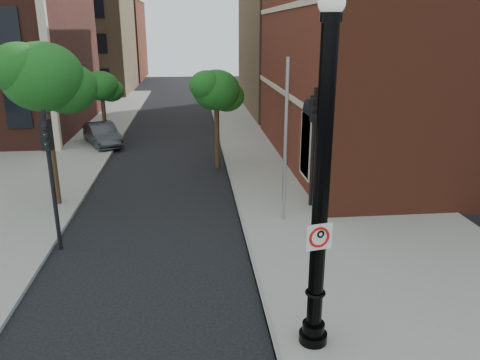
{
  "coord_description": "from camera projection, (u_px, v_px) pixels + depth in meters",
  "views": [
    {
      "loc": [
        0.45,
        -8.98,
        6.5
      ],
      "look_at": [
        1.57,
        2.0,
        2.93
      ],
      "focal_mm": 35.0,
      "sensor_mm": 36.0,
      "label": 1
    }
  ],
  "objects": [
    {
      "name": "ground",
      "position": [
        179.0,
        334.0,
        10.46
      ],
      "size": [
        120.0,
        120.0,
        0.0
      ],
      "primitive_type": "plane",
      "color": "black",
      "rests_on": "ground"
    },
    {
      "name": "sidewalk_right",
      "position": [
        322.0,
        183.0,
        20.48
      ],
      "size": [
        8.0,
        60.0,
        0.12
      ],
      "primitive_type": "cube",
      "color": "gray",
      "rests_on": "ground"
    },
    {
      "name": "sidewalk_left",
      "position": [
        27.0,
        148.0,
        26.61
      ],
      "size": [
        10.0,
        50.0,
        0.12
      ],
      "primitive_type": "cube",
      "color": "gray",
      "rests_on": "ground"
    },
    {
      "name": "curb_edge",
      "position": [
        232.0,
        186.0,
        20.1
      ],
      "size": [
        0.1,
        60.0,
        0.14
      ],
      "primitive_type": "cube",
      "color": "gray",
      "rests_on": "ground"
    },
    {
      "name": "bg_building_tan_a",
      "position": [
        71.0,
        34.0,
        49.1
      ],
      "size": [
        12.0,
        12.0,
        12.0
      ],
      "primitive_type": "cube",
      "color": "brown",
      "rests_on": "ground"
    },
    {
      "name": "bg_building_red",
      "position": [
        97.0,
        41.0,
        62.66
      ],
      "size": [
        12.0,
        12.0,
        10.0
      ],
      "primitive_type": "cube",
      "color": "maroon",
      "rests_on": "ground"
    },
    {
      "name": "bg_building_tan_b",
      "position": [
        381.0,
        23.0,
        38.24
      ],
      "size": [
        22.0,
        14.0,
        14.0
      ],
      "primitive_type": "cube",
      "color": "brown",
      "rests_on": "ground"
    },
    {
      "name": "lamppost",
      "position": [
        320.0,
        202.0,
        9.06
      ],
      "size": [
        0.61,
        0.61,
        7.17
      ],
      "color": "black",
      "rests_on": "ground"
    },
    {
      "name": "no_parking_sign",
      "position": [
        319.0,
        237.0,
        9.09
      ],
      "size": [
        0.54,
        0.14,
        0.55
      ],
      "rotation": [
        0.0,
        0.0,
        0.2
      ],
      "color": "white",
      "rests_on": "ground"
    },
    {
      "name": "parked_car",
      "position": [
        102.0,
        135.0,
        27.13
      ],
      "size": [
        2.91,
        4.26,
        1.33
      ],
      "primitive_type": "imported",
      "rotation": [
        0.0,
        0.0,
        0.41
      ],
      "color": "#2E2F33",
      "rests_on": "ground"
    },
    {
      "name": "traffic_signal_left",
      "position": [
        49.0,
        158.0,
        13.59
      ],
      "size": [
        0.31,
        0.37,
        4.34
      ],
      "rotation": [
        0.0,
        0.0,
        -0.18
      ],
      "color": "black",
      "rests_on": "ground"
    },
    {
      "name": "traffic_signal_right",
      "position": [
        314.0,
        129.0,
        16.89
      ],
      "size": [
        0.32,
        0.39,
        4.55
      ],
      "rotation": [
        0.0,
        0.0,
        0.16
      ],
      "color": "black",
      "rests_on": "ground"
    },
    {
      "name": "utility_pole",
      "position": [
        285.0,
        144.0,
        15.65
      ],
      "size": [
        0.11,
        0.11,
        5.67
      ],
      "primitive_type": "cylinder",
      "color": "#999999",
      "rests_on": "ground"
    },
    {
      "name": "street_tree_a",
      "position": [
        44.0,
        79.0,
        16.59
      ],
      "size": [
        3.39,
        3.07,
        6.11
      ],
      "color": "#311F13",
      "rests_on": "ground"
    },
    {
      "name": "street_tree_b",
      "position": [
        102.0,
        87.0,
        27.01
      ],
      "size": [
        2.34,
        2.11,
        4.22
      ],
      "color": "#311F13",
      "rests_on": "ground"
    },
    {
      "name": "street_tree_c",
      "position": [
        217.0,
        91.0,
        21.91
      ],
      "size": [
        2.62,
        2.37,
        4.73
      ],
      "color": "#311F13",
      "rests_on": "ground"
    }
  ]
}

